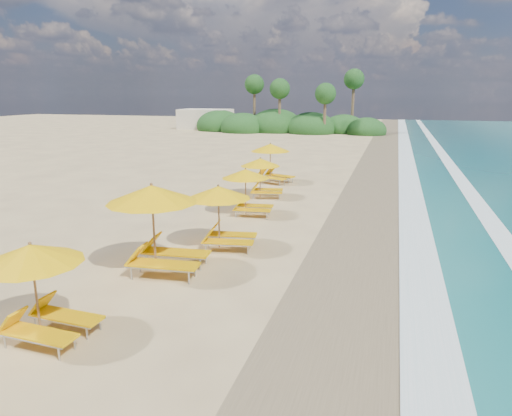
% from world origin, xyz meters
% --- Properties ---
extents(ground, '(160.00, 160.00, 0.00)m').
position_xyz_m(ground, '(0.00, 0.00, 0.00)').
color(ground, tan).
rests_on(ground, ground).
extents(wet_sand, '(4.00, 160.00, 0.01)m').
position_xyz_m(wet_sand, '(4.00, 0.00, 0.01)').
color(wet_sand, '#85734F').
rests_on(wet_sand, ground).
extents(surf_foam, '(4.00, 160.00, 0.01)m').
position_xyz_m(surf_foam, '(6.70, 0.00, 0.03)').
color(surf_foam, white).
rests_on(surf_foam, ground).
extents(station_1, '(2.38, 2.21, 2.15)m').
position_xyz_m(station_1, '(-2.40, -7.71, 1.21)').
color(station_1, olive).
rests_on(station_1, ground).
extents(station_2, '(3.03, 2.85, 2.66)m').
position_xyz_m(station_2, '(-1.83, -3.55, 1.49)').
color(station_2, olive).
rests_on(station_2, ground).
extents(station_3, '(2.61, 2.48, 2.19)m').
position_xyz_m(station_3, '(-0.82, -1.02, 1.23)').
color(station_3, olive).
rests_on(station_3, ground).
extents(station_4, '(2.38, 2.25, 2.05)m').
position_xyz_m(station_4, '(-1.31, 3.36, 1.15)').
color(station_4, olive).
rests_on(station_4, ground).
extents(station_5, '(2.45, 2.34, 2.02)m').
position_xyz_m(station_5, '(-1.68, 6.89, 1.13)').
color(station_5, olive).
rests_on(station_5, ground).
extents(station_6, '(2.99, 2.93, 2.32)m').
position_xyz_m(station_6, '(-2.22, 10.80, 1.30)').
color(station_6, olive).
rests_on(station_6, ground).
extents(treeline, '(25.80, 8.80, 9.74)m').
position_xyz_m(treeline, '(-9.94, 45.51, 1.00)').
color(treeline, '#163D14').
rests_on(treeline, ground).
extents(beach_building, '(7.00, 5.00, 2.80)m').
position_xyz_m(beach_building, '(-22.00, 48.00, 1.40)').
color(beach_building, beige).
rests_on(beach_building, ground).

